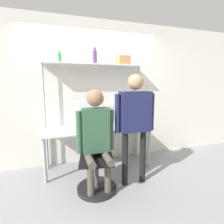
% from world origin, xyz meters
% --- Properties ---
extents(ground_plane, '(12.00, 12.00, 0.00)m').
position_xyz_m(ground_plane, '(0.00, 0.00, 0.00)').
color(ground_plane, gray).
extents(wall_back, '(8.00, 0.06, 2.70)m').
position_xyz_m(wall_back, '(0.00, 0.73, 1.35)').
color(wall_back, silver).
rests_on(wall_back, ground_plane).
extents(desk, '(1.89, 0.68, 0.75)m').
position_xyz_m(desk, '(0.00, 0.36, 0.67)').
color(desk, white).
rests_on(desk, ground_plane).
extents(shelf_unit, '(1.80, 0.27, 1.87)m').
position_xyz_m(shelf_unit, '(0.00, 0.55, 1.60)').
color(shelf_unit, silver).
rests_on(shelf_unit, ground_plane).
extents(monitor, '(0.60, 0.17, 0.51)m').
position_xyz_m(monitor, '(-0.13, 0.57, 1.05)').
color(monitor, '#B7B7BC').
rests_on(monitor, desk).
extents(laptop, '(0.31, 0.26, 0.27)m').
position_xyz_m(laptop, '(-0.14, 0.32, 0.82)').
color(laptop, silver).
rests_on(laptop, desk).
extents(cell_phone, '(0.07, 0.15, 0.01)m').
position_xyz_m(cell_phone, '(0.14, 0.22, 0.75)').
color(cell_phone, '#264C8C').
rests_on(cell_phone, desk).
extents(office_chair, '(0.56, 0.56, 0.94)m').
position_xyz_m(office_chair, '(-0.17, -0.31, 0.29)').
color(office_chair, black).
rests_on(office_chair, ground_plane).
extents(person_seated, '(0.53, 0.48, 1.44)m').
position_xyz_m(person_seated, '(-0.18, -0.35, 0.86)').
color(person_seated, '#4C473D').
rests_on(person_seated, ground_plane).
extents(person_standing, '(0.62, 0.22, 1.65)m').
position_xyz_m(person_standing, '(0.41, -0.33, 1.06)').
color(person_standing, black).
rests_on(person_standing, ground_plane).
extents(bottle_green, '(0.06, 0.06, 0.18)m').
position_xyz_m(bottle_green, '(-0.59, 0.55, 1.95)').
color(bottle_green, '#2D8C3F').
rests_on(bottle_green, shelf_unit).
extents(bottle_purple, '(0.08, 0.08, 0.28)m').
position_xyz_m(bottle_purple, '(0.01, 0.55, 1.99)').
color(bottle_purple, '#593372').
rests_on(bottle_purple, shelf_unit).
extents(storage_box, '(0.22, 0.21, 0.16)m').
position_xyz_m(storage_box, '(0.56, 0.55, 1.95)').
color(storage_box, '#B27A47').
rests_on(storage_box, shelf_unit).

